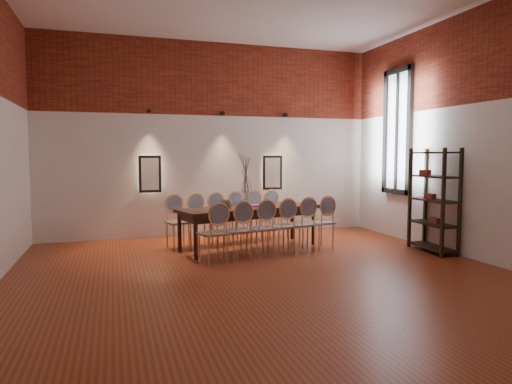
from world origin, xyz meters
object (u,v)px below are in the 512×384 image
object	(u,v)px
chair_near_d	(281,226)
chair_near_c	(260,229)
bowl	(226,204)
chair_far_e	(259,216)
dining_table	(249,228)
vase	(245,199)
chair_far_d	(240,217)
chair_near_b	(237,231)
book	(253,206)
chair_far_b	(200,220)
chair_far_a	(179,222)
chair_far_f	(277,214)
chair_near_e	(301,224)
chair_near_f	(320,223)
chair_near_a	(213,233)
chair_far_c	(221,219)
shelving_rack	(434,200)

from	to	relation	value
chair_near_d	chair_near_c	bearing A→B (deg)	-180.00
chair_near_d	bowl	xyz separation A→B (m)	(-0.86, 0.44, 0.37)
bowl	chair_far_e	bearing A→B (deg)	47.40
dining_table	chair_near_d	size ratio (longest dim) A/B	2.74
vase	chair_far_d	bearing A→B (deg)	81.46
chair_near_b	chair_near_c	bearing A→B (deg)	0.00
chair_near_b	book	world-z (taller)	chair_near_b
chair_near_b	dining_table	bearing A→B (deg)	47.14
dining_table	chair_far_b	xyz separation A→B (m)	(-0.80, 0.51, 0.09)
chair_near_c	chair_near_d	size ratio (longest dim) A/B	1.00
chair_far_e	chair_far_a	bearing A→B (deg)	0.00
chair_far_d	chair_far_f	distance (m)	0.86
chair_near_e	chair_far_b	size ratio (longest dim) A/B	1.00
chair_near_f	chair_near_b	bearing A→B (deg)	-180.00
chair_near_e	chair_far_f	bearing A→B (deg)	72.81
chair_near_d	chair_near_f	size ratio (longest dim) A/B	1.00
chair_near_c	bowl	distance (m)	0.80
chair_near_a	vase	bearing A→B (deg)	34.93
chair_near_c	chair_far_d	size ratio (longest dim) A/B	1.00
chair_near_d	chair_near_f	bearing A→B (deg)	-0.00
chair_far_d	book	bearing A→B (deg)	80.22
chair_far_c	vase	world-z (taller)	vase
chair_near_b	chair_near_e	xyz separation A→B (m)	(1.25, 0.32, 0.00)
chair_far_f	bowl	distance (m)	1.78
dining_table	chair_far_c	world-z (taller)	chair_far_c
chair_near_d	chair_far_b	bearing A→B (deg)	121.74
chair_far_c	chair_far_e	distance (m)	0.86
chair_near_a	chair_far_a	world-z (taller)	same
chair_far_d	chair_far_a	bearing A→B (deg)	0.00
chair_far_a	chair_far_c	world-z (taller)	same
chair_far_a	chair_far_b	size ratio (longest dim) A/B	1.00
chair_far_a	chair_far_f	distance (m)	2.15
bowl	shelving_rack	xyz separation A→B (m)	(3.44, -1.06, 0.06)
chair_near_a	vase	distance (m)	1.29
chair_near_e	chair_near_f	bearing A→B (deg)	0.00
chair_far_e	bowl	size ratio (longest dim) A/B	3.92
dining_table	shelving_rack	world-z (taller)	shelving_rack
book	chair_near_d	bearing A→B (deg)	-66.67
chair_far_f	bowl	bearing A→B (deg)	25.27
dining_table	bowl	size ratio (longest dim) A/B	10.73
shelving_rack	chair_near_a	bearing A→B (deg)	178.77
chair_near_b	chair_near_e	bearing A→B (deg)	0.00
chair_near_e	chair_far_a	size ratio (longest dim) A/B	1.00
chair_near_a	chair_near_d	world-z (taller)	same
dining_table	chair_near_f	distance (m)	1.28
chair_near_e	bowl	world-z (taller)	chair_near_e
chair_near_a	dining_table	bearing A→B (deg)	32.89
chair_near_c	bowl	size ratio (longest dim) A/B	3.92
chair_far_d	shelving_rack	size ratio (longest dim) A/B	0.52
chair_near_d	chair_far_a	xyz separation A→B (m)	(-1.59, 1.02, 0.00)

